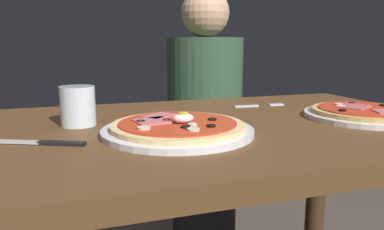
% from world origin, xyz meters
% --- Properties ---
extents(dining_table, '(1.19, 0.72, 0.77)m').
position_xyz_m(dining_table, '(0.00, 0.00, 0.64)').
color(dining_table, brown).
rests_on(dining_table, ground).
extents(pizza_foreground, '(0.31, 0.31, 0.05)m').
position_xyz_m(pizza_foreground, '(-0.11, -0.08, 0.78)').
color(pizza_foreground, white).
rests_on(pizza_foreground, dining_table).
extents(pizza_across_left, '(0.29, 0.29, 0.03)m').
position_xyz_m(pizza_across_left, '(0.38, -0.06, 0.78)').
color(pizza_across_left, white).
rests_on(pizza_across_left, dining_table).
extents(water_glass_near, '(0.08, 0.08, 0.09)m').
position_xyz_m(water_glass_near, '(-0.30, 0.07, 0.81)').
color(water_glass_near, silver).
rests_on(water_glass_near, dining_table).
extents(fork, '(0.16, 0.02, 0.00)m').
position_xyz_m(fork, '(0.20, 0.18, 0.77)').
color(fork, silver).
rests_on(fork, dining_table).
extents(knife, '(0.18, 0.10, 0.01)m').
position_xyz_m(knife, '(-0.37, -0.08, 0.77)').
color(knife, silver).
rests_on(knife, dining_table).
extents(diner_person, '(0.32, 0.32, 1.18)m').
position_xyz_m(diner_person, '(0.23, 0.69, 0.56)').
color(diner_person, black).
rests_on(diner_person, ground).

